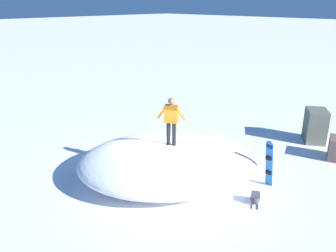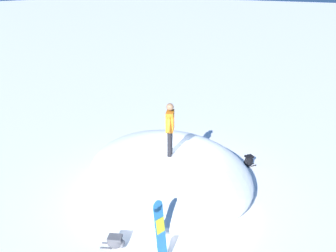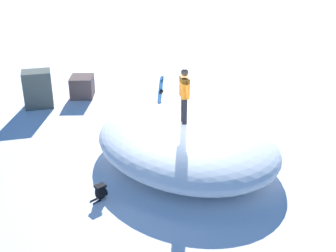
{
  "view_description": "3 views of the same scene",
  "coord_description": "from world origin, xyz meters",
  "views": [
    {
      "loc": [
        7.76,
        8.34,
        5.93
      ],
      "look_at": [
        -0.5,
        0.14,
        1.7
      ],
      "focal_mm": 36.87,
      "sensor_mm": 36.0,
      "label": 1
    },
    {
      "loc": [
        -6.23,
        8.81,
        6.25
      ],
      "look_at": [
        0.16,
        0.29,
        1.99
      ],
      "focal_mm": 38.69,
      "sensor_mm": 36.0,
      "label": 2
    },
    {
      "loc": [
        3.33,
        -10.97,
        6.56
      ],
      "look_at": [
        -0.47,
        0.01,
        1.31
      ],
      "focal_mm": 46.58,
      "sensor_mm": 36.0,
      "label": 3
    }
  ],
  "objects": [
    {
      "name": "ground",
      "position": [
        0.0,
        0.0,
        0.0
      ],
      "size": [
        240.0,
        240.0,
        0.0
      ],
      "primitive_type": "plane",
      "color": "white"
    },
    {
      "name": "snow_mound",
      "position": [
        -0.08,
        0.58,
        0.61
      ],
      "size": [
        8.08,
        7.79,
        1.21
      ],
      "primitive_type": "ellipsoid",
      "rotation": [
        0.0,
        0.0,
        2.51
      ],
      "color": "white",
      "rests_on": "ground"
    },
    {
      "name": "snowboarder_standing",
      "position": [
        -0.17,
        0.63,
        2.18
      ],
      "size": [
        0.59,
        0.93,
        1.69
      ],
      "color": "black",
      "rests_on": "snow_mound"
    },
    {
      "name": "snowboard_primary_upright",
      "position": [
        -1.97,
        3.43,
        0.87
      ],
      "size": [
        0.26,
        0.31,
        1.67
      ],
      "color": "#2672BF",
      "rests_on": "ground"
    },
    {
      "name": "backpack_near",
      "position": [
        -0.76,
        3.71,
        0.17
      ],
      "size": [
        0.65,
        0.52,
        0.33
      ],
      "color": "#4C4C51",
      "rests_on": "ground"
    },
    {
      "name": "backpack_far",
      "position": [
        -1.56,
        -2.29,
        0.22
      ],
      "size": [
        0.41,
        0.52,
        0.43
      ],
      "color": "black",
      "rests_on": "ground"
    },
    {
      "name": "rock_outcrop",
      "position": [
        -6.56,
        3.51,
        0.63
      ],
      "size": [
        2.39,
        2.92,
        1.49
      ],
      "color": "#5C6156",
      "rests_on": "ground"
    }
  ]
}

